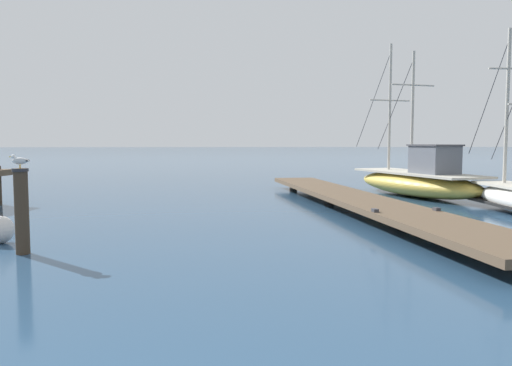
% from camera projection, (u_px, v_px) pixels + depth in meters
% --- Properties ---
extents(floating_dock, '(3.44, 17.28, 0.53)m').
position_uv_depth(floating_dock, '(357.00, 199.00, 15.96)').
color(floating_dock, brown).
rests_on(floating_dock, ground).
extents(fishing_boat_1, '(3.89, 8.40, 6.27)m').
position_uv_depth(fishing_boat_1, '(418.00, 180.00, 20.21)').
color(fishing_boat_1, gold).
rests_on(fishing_boat_1, ground).
extents(mooring_piling, '(0.30, 0.30, 1.65)m').
position_uv_depth(mooring_piling, '(22.00, 209.00, 9.85)').
color(mooring_piling, '#3D3023').
rests_on(mooring_piling, ground).
extents(perched_seagull, '(0.38, 0.15, 0.27)m').
position_uv_depth(perched_seagull, '(20.00, 161.00, 9.77)').
color(perched_seagull, gold).
rests_on(perched_seagull, mooring_piling).
extents(mooring_buoy, '(0.59, 0.59, 0.66)m').
position_uv_depth(mooring_buoy, '(0.00, 230.00, 10.90)').
color(mooring_buoy, silver).
rests_on(mooring_buoy, ground).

